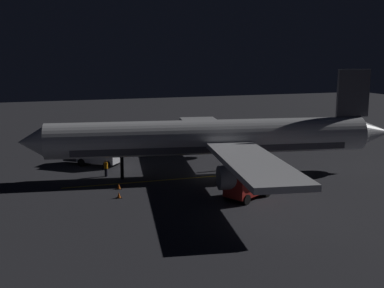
{
  "coord_description": "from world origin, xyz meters",
  "views": [
    {
      "loc": [
        -45.61,
        17.61,
        12.59
      ],
      "look_at": [
        0.0,
        2.0,
        3.5
      ],
      "focal_mm": 44.56,
      "sensor_mm": 36.0,
      "label": 1
    }
  ],
  "objects_px": {
    "traffic_cone_near_right": "(119,187)",
    "baggage_truck": "(94,154)",
    "ground_crew_worker": "(106,168)",
    "catering_truck": "(252,183)",
    "traffic_cone_near_left": "(119,195)",
    "airliner": "(216,139)"
  },
  "relations": [
    {
      "from": "traffic_cone_near_right",
      "to": "baggage_truck",
      "type": "bearing_deg",
      "value": 4.51
    },
    {
      "from": "baggage_truck",
      "to": "ground_crew_worker",
      "type": "height_order",
      "value": "baggage_truck"
    },
    {
      "from": "catering_truck",
      "to": "traffic_cone_near_left",
      "type": "height_order",
      "value": "catering_truck"
    },
    {
      "from": "traffic_cone_near_right",
      "to": "catering_truck",
      "type": "bearing_deg",
      "value": -120.52
    },
    {
      "from": "baggage_truck",
      "to": "airliner",
      "type": "bearing_deg",
      "value": -127.19
    },
    {
      "from": "airliner",
      "to": "traffic_cone_near_right",
      "type": "relative_size",
      "value": 72.19
    },
    {
      "from": "airliner",
      "to": "traffic_cone_near_left",
      "type": "bearing_deg",
      "value": 113.28
    },
    {
      "from": "traffic_cone_near_left",
      "to": "baggage_truck",
      "type": "bearing_deg",
      "value": 1.42
    },
    {
      "from": "airliner",
      "to": "baggage_truck",
      "type": "distance_m",
      "value": 14.71
    },
    {
      "from": "baggage_truck",
      "to": "ground_crew_worker",
      "type": "bearing_deg",
      "value": -175.33
    },
    {
      "from": "catering_truck",
      "to": "ground_crew_worker",
      "type": "bearing_deg",
      "value": 44.14
    },
    {
      "from": "ground_crew_worker",
      "to": "traffic_cone_near_left",
      "type": "xyz_separation_m",
      "value": [
        -8.03,
        0.12,
        -0.64
      ]
    },
    {
      "from": "ground_crew_worker",
      "to": "traffic_cone_near_left",
      "type": "relative_size",
      "value": 3.16
    },
    {
      "from": "catering_truck",
      "to": "airliner",
      "type": "bearing_deg",
      "value": 0.79
    },
    {
      "from": "baggage_truck",
      "to": "ground_crew_worker",
      "type": "xyz_separation_m",
      "value": [
        -5.54,
        -0.45,
        -0.46
      ]
    },
    {
      "from": "ground_crew_worker",
      "to": "airliner",
      "type": "bearing_deg",
      "value": -106.15
    },
    {
      "from": "catering_truck",
      "to": "ground_crew_worker",
      "type": "distance_m",
      "value": 16.08
    },
    {
      "from": "baggage_truck",
      "to": "traffic_cone_near_left",
      "type": "xyz_separation_m",
      "value": [
        -13.57,
        -0.34,
        -1.1
      ]
    },
    {
      "from": "baggage_truck",
      "to": "traffic_cone_near_left",
      "type": "height_order",
      "value": "baggage_truck"
    },
    {
      "from": "airliner",
      "to": "traffic_cone_near_left",
      "type": "xyz_separation_m",
      "value": [
        -4.82,
        11.2,
        -3.68
      ]
    },
    {
      "from": "baggage_truck",
      "to": "traffic_cone_near_right",
      "type": "distance_m",
      "value": 10.8
    },
    {
      "from": "baggage_truck",
      "to": "ground_crew_worker",
      "type": "relative_size",
      "value": 3.68
    }
  ]
}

